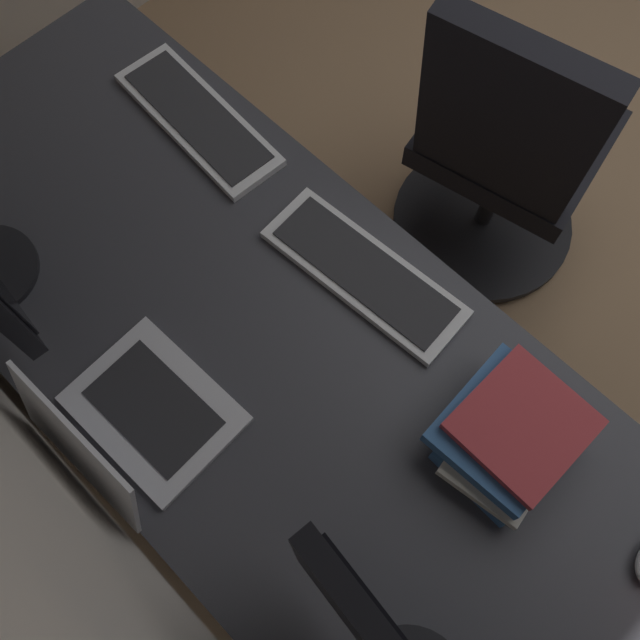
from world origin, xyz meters
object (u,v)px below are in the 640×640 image
object	(u,v)px
laptop_leftmost	(125,424)
book_stack_near	(512,434)
keyboard_spare	(364,273)
keyboard_main	(198,119)
office_chair	(503,159)
drawer_pedestal	(177,322)

from	to	relation	value
laptop_leftmost	book_stack_near	size ratio (longest dim) A/B	1.09
laptop_leftmost	keyboard_spare	xyz separation A→B (m)	(-0.08, -0.51, -0.04)
book_stack_near	keyboard_main	bearing A→B (deg)	-5.00
laptop_leftmost	office_chair	distance (m)	1.17
drawer_pedestal	book_stack_near	distance (m)	0.90
laptop_leftmost	book_stack_near	distance (m)	0.66
keyboard_spare	book_stack_near	distance (m)	0.41
drawer_pedestal	office_chair	world-z (taller)	office_chair
office_chair	keyboard_main	bearing A→B (deg)	52.66
keyboard_spare	book_stack_near	world-z (taller)	book_stack_near
keyboard_main	office_chair	bearing A→B (deg)	-127.34
drawer_pedestal	laptop_leftmost	distance (m)	0.57
keyboard_main	keyboard_spare	size ratio (longest dim) A/B	1.00
keyboard_main	office_chair	world-z (taller)	office_chair
keyboard_main	book_stack_near	xyz separation A→B (m)	(-0.91, 0.08, 0.04)
drawer_pedestal	office_chair	bearing A→B (deg)	-108.92
laptop_leftmost	keyboard_main	bearing A→B (deg)	-51.32
drawer_pedestal	laptop_leftmost	bearing A→B (deg)	138.51
keyboard_spare	office_chair	size ratio (longest dim) A/B	0.44
book_stack_near	office_chair	size ratio (longest dim) A/B	0.28
book_stack_near	drawer_pedestal	bearing A→B (deg)	15.30
laptop_leftmost	office_chair	bearing A→B (deg)	-91.16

